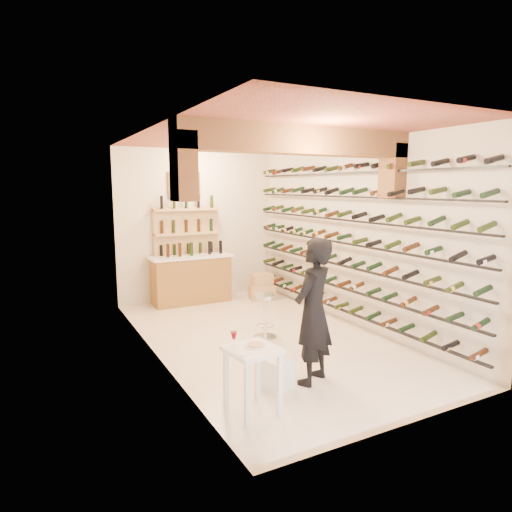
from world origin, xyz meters
The scene contains 11 objects.
ground centered at (0.00, 0.00, 0.00)m, with size 6.00×6.00×0.00m, color white.
room_shell centered at (0.00, -0.26, 2.25)m, with size 3.52×6.02×3.21m.
wine_rack centered at (1.53, 0.00, 1.55)m, with size 0.32×5.70×2.56m.
back_counter centered at (-0.30, 2.65, 0.53)m, with size 1.70×0.62×1.29m.
back_shelving centered at (-0.30, 2.89, 1.17)m, with size 1.40×0.31×2.73m.
tasting_table centered at (-1.28, -2.06, 0.61)m, with size 0.57×0.57×0.90m.
white_stool centered at (-0.75, -1.69, 0.19)m, with size 0.31×0.31×0.39m, color white.
person centered at (-0.25, -1.70, 0.91)m, with size 0.66×0.44×1.81m, color black.
chrome_barstool centered at (0.01, -0.01, 0.42)m, with size 0.37×0.37×0.72m.
crate_lower centered at (1.14, 2.20, 0.16)m, with size 0.53×0.37×0.32m, color tan.
crate_upper centered at (1.14, 2.20, 0.44)m, with size 0.43×0.30×0.25m, color tan.
Camera 1 is at (-3.31, -6.03, 2.42)m, focal length 31.09 mm.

